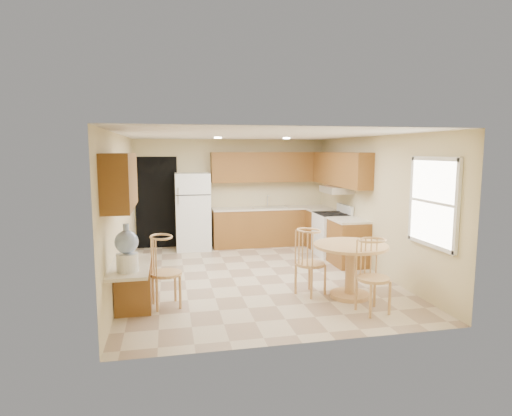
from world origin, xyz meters
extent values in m
plane|color=#C6B18F|center=(0.00, 0.00, 0.00)|extent=(5.50, 5.50, 0.00)
cube|color=white|center=(0.00, 0.00, 2.50)|extent=(4.50, 5.50, 0.02)
cube|color=#C8B887|center=(0.00, 2.75, 1.25)|extent=(4.50, 0.02, 2.50)
cube|color=#C8B887|center=(0.00, -2.75, 1.25)|extent=(4.50, 0.02, 2.50)
cube|color=#C8B887|center=(-2.25, 0.00, 1.25)|extent=(0.02, 5.50, 2.50)
cube|color=#C8B887|center=(2.25, 0.00, 1.25)|extent=(0.02, 5.50, 2.50)
cube|color=black|center=(-1.75, 2.73, 1.05)|extent=(0.90, 0.02, 2.10)
cube|color=brown|center=(0.88, 2.45, 0.43)|extent=(2.75, 0.60, 0.87)
cube|color=beige|center=(0.88, 2.45, 0.89)|extent=(2.75, 0.63, 0.04)
cube|color=brown|center=(1.95, 1.85, 0.43)|extent=(0.60, 0.59, 0.87)
cube|color=beige|center=(1.95, 1.85, 0.89)|extent=(0.63, 0.59, 0.04)
cube|color=brown|center=(1.95, 0.40, 0.43)|extent=(0.60, 0.80, 0.87)
cube|color=beige|center=(1.95, 0.40, 0.89)|extent=(0.63, 0.80, 0.04)
cube|color=brown|center=(0.88, 2.58, 1.85)|extent=(2.75, 0.33, 0.70)
cube|color=brown|center=(2.08, 1.21, 1.85)|extent=(0.33, 2.42, 0.70)
cube|color=brown|center=(-2.08, -1.60, 1.85)|extent=(0.33, 1.40, 0.70)
cube|color=silver|center=(0.85, 2.45, 0.91)|extent=(0.78, 0.44, 0.01)
cube|color=silver|center=(2.00, 1.18, 1.42)|extent=(0.50, 0.76, 0.14)
cube|color=brown|center=(-2.00, -1.32, 0.36)|extent=(0.48, 0.42, 0.72)
cube|color=beige|center=(-2.00, -1.70, 0.75)|extent=(0.50, 1.20, 0.04)
cube|color=white|center=(2.23, -1.85, 1.50)|extent=(0.05, 1.00, 1.20)
cube|color=white|center=(2.22, -1.85, 2.12)|extent=(0.05, 1.10, 0.06)
cube|color=white|center=(2.22, -1.85, 0.88)|extent=(0.05, 1.10, 0.06)
cube|color=white|center=(2.22, -2.38, 1.50)|extent=(0.05, 0.06, 1.28)
cube|color=white|center=(2.22, -1.32, 1.50)|extent=(0.05, 0.06, 1.28)
cylinder|color=white|center=(-0.50, 1.20, 2.48)|extent=(0.14, 0.14, 0.02)
cylinder|color=white|center=(0.90, 1.20, 2.48)|extent=(0.14, 0.14, 0.02)
cube|color=white|center=(-0.95, 2.40, 0.87)|extent=(0.77, 0.72, 1.74)
cube|color=black|center=(-0.95, 2.04, 1.28)|extent=(0.75, 0.01, 0.02)
cube|color=silver|center=(-1.27, 2.03, 1.18)|extent=(0.03, 0.03, 0.18)
cube|color=silver|center=(-1.27, 2.03, 1.38)|extent=(0.03, 0.03, 0.14)
cube|color=white|center=(1.92, 1.18, 0.45)|extent=(0.65, 0.76, 0.90)
cube|color=black|center=(1.92, 1.18, 0.91)|extent=(0.64, 0.75, 0.02)
cube|color=white|center=(2.20, 1.18, 1.00)|extent=(0.06, 0.76, 0.18)
cylinder|color=tan|center=(1.20, -1.37, 0.03)|extent=(0.60, 0.60, 0.06)
cylinder|color=tan|center=(1.20, -1.37, 0.40)|extent=(0.15, 0.15, 0.74)
cylinder|color=tan|center=(1.20, -1.37, 0.81)|extent=(1.12, 1.12, 0.04)
cylinder|color=tan|center=(0.65, -1.12, 0.48)|extent=(0.45, 0.45, 0.04)
cylinder|color=tan|center=(0.49, -0.95, 0.24)|extent=(0.04, 0.04, 0.48)
cylinder|color=tan|center=(0.81, -0.95, 0.24)|extent=(0.04, 0.04, 0.48)
cylinder|color=tan|center=(0.49, -1.28, 0.24)|extent=(0.04, 0.04, 0.48)
cylinder|color=tan|center=(0.81, -1.28, 0.24)|extent=(0.04, 0.04, 0.48)
cylinder|color=tan|center=(1.25, -2.02, 0.48)|extent=(0.45, 0.45, 0.04)
cylinder|color=tan|center=(1.09, -1.86, 0.24)|extent=(0.04, 0.04, 0.48)
cylinder|color=tan|center=(1.41, -1.86, 0.24)|extent=(0.04, 0.04, 0.48)
cylinder|color=tan|center=(1.09, -2.18, 0.24)|extent=(0.04, 0.04, 0.48)
cylinder|color=tan|center=(1.41, -2.18, 0.24)|extent=(0.04, 0.04, 0.48)
cylinder|color=tan|center=(-1.55, -1.20, 0.49)|extent=(0.45, 0.45, 0.04)
cylinder|color=tan|center=(-1.71, -1.04, 0.24)|extent=(0.04, 0.04, 0.49)
cylinder|color=tan|center=(-1.39, -1.04, 0.24)|extent=(0.04, 0.04, 0.49)
cylinder|color=tan|center=(-1.71, -1.36, 0.24)|extent=(0.04, 0.04, 0.49)
cylinder|color=tan|center=(-1.39, -1.36, 0.24)|extent=(0.04, 0.04, 0.49)
cylinder|color=white|center=(-2.00, -1.99, 0.88)|extent=(0.26, 0.26, 0.22)
sphere|color=#8DA7DA|center=(-2.00, -1.99, 1.13)|extent=(0.28, 0.28, 0.28)
cylinder|color=#8DA7DA|center=(-2.00, -1.99, 1.32)|extent=(0.07, 0.07, 0.08)
camera|label=1|loc=(-1.49, -7.28, 2.23)|focal=30.00mm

